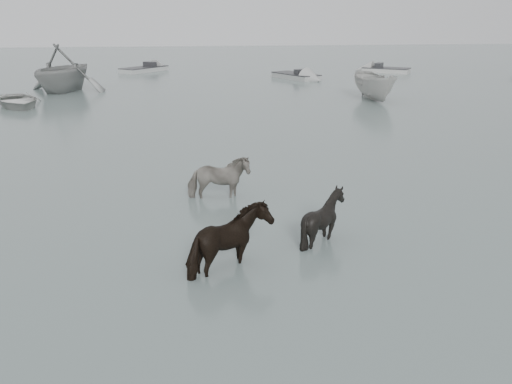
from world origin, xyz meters
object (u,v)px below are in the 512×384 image
(pony_dark, at_px, (231,233))
(pony_pinto, at_px, (218,173))
(rowboat_lead, at_px, (17,99))
(pony_black, at_px, (323,210))

(pony_dark, bearing_deg, pony_pinto, 26.26)
(pony_dark, bearing_deg, rowboat_lead, 51.00)
(pony_pinto, distance_m, pony_black, 3.91)
(pony_dark, relative_size, rowboat_lead, 0.38)
(pony_pinto, xyz_separation_m, pony_dark, (0.03, -4.56, 0.07))
(pony_black, distance_m, rowboat_lead, 23.34)
(pony_dark, height_order, rowboat_lead, pony_dark)
(rowboat_lead, bearing_deg, pony_pinto, -84.38)
(pony_dark, relative_size, pony_black, 1.10)
(rowboat_lead, bearing_deg, pony_black, -83.81)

